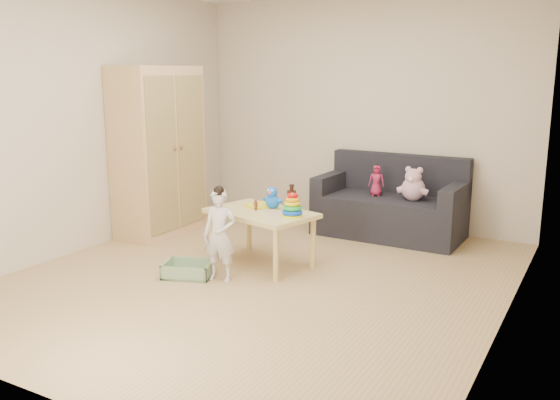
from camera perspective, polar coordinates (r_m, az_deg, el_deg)
The scene contains 13 objects.
room at distance 4.94m, azimuth -1.94°, elevation 6.91°, with size 4.50×4.50×4.50m.
wardrobe at distance 6.59m, azimuth -11.61°, elevation 4.60°, with size 0.51×1.01×1.82m, color tan.
sofa at distance 6.55m, azimuth 10.42°, elevation -1.56°, with size 1.55×0.78×0.44m, color black.
play_table at distance 5.50m, azimuth -1.81°, elevation -3.64°, with size 0.97×0.61×0.51m, color #E8CF7F.
storage_bin at distance 5.29m, azimuth -8.82°, elevation -6.59°, with size 0.42×0.31×0.12m, color gray, non-canonical shape.
toddler at distance 5.06m, azimuth -5.81°, elevation -3.48°, with size 0.29×0.19×0.78m, color silver.
pink_bear at distance 6.34m, azimuth 12.71°, elevation 1.30°, with size 0.26×0.23×0.30m, color #D9A0B2, non-canonical shape.
doll at distance 6.49m, azimuth 9.26°, elevation 1.83°, with size 0.17×0.11×0.33m, color #AD2048.
ring_stacker at distance 5.20m, azimuth 1.19°, elevation -0.72°, with size 0.19×0.19×0.21m.
brown_bottle at distance 5.44m, azimuth 1.13°, elevation 0.06°, with size 0.08×0.08×0.24m.
blue_plush at distance 5.52m, azimuth -0.72°, elevation 0.27°, with size 0.17×0.14×0.21m, color #1B71F8, non-canonical shape.
wooden_figure at distance 5.44m, azimuth -2.35°, elevation -0.47°, with size 0.04×0.03×0.11m, color brown, non-canonical shape.
yellow_book at distance 5.61m, azimuth -1.97°, elevation -0.54°, with size 0.22×0.22×0.02m, color yellow.
Camera 1 is at (2.56, -4.20, 1.76)m, focal length 38.00 mm.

